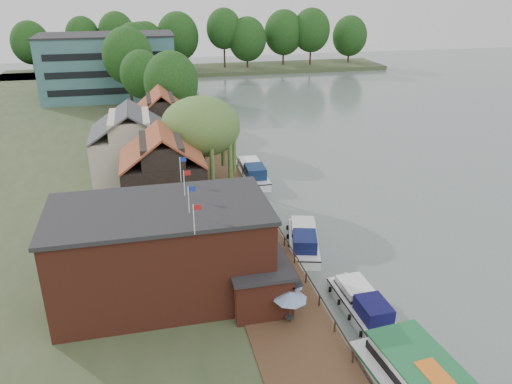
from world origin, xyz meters
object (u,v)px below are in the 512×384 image
umbrella_4 (254,227)px  cruiser_2 (252,170)px  willow (201,144)px  umbrella_2 (269,270)px  cottage_a (163,172)px  umbrella_0 (290,307)px  umbrella_3 (265,249)px  cruiser_0 (363,302)px  cottage_c (162,122)px  umbrella_5 (258,216)px  umbrella_1 (288,293)px  hotel_block (109,66)px  cottage_b (131,144)px  cruiser_1 (304,237)px  swan (355,357)px  pub (190,249)px

umbrella_4 → cruiser_2: size_ratio=0.24×
willow → umbrella_2: bearing=-83.3°
umbrella_4 → umbrella_2: bearing=-93.5°
cottage_a → umbrella_0: 21.67m
cottage_a → willow: size_ratio=0.82×
cruiser_2 → willow: bearing=-148.8°
umbrella_3 → umbrella_0: bearing=-92.1°
cruiser_0 → cottage_c: bearing=106.0°
willow → umbrella_5: bearing=-71.1°
umbrella_0 → umbrella_1: size_ratio=1.00×
hotel_block → cruiser_0: size_ratio=2.85×
umbrella_0 → umbrella_4: same height
cottage_b → umbrella_0: (10.10, -30.26, -2.96)m
willow → umbrella_0: bearing=-84.1°
hotel_block → umbrella_3: (14.39, -68.23, -4.86)m
hotel_block → umbrella_0: 77.70m
umbrella_2 → cottage_b: bearing=111.3°
willow → umbrella_4: 14.05m
cottage_c → cruiser_1: size_ratio=0.91×
umbrella_5 → swan: size_ratio=5.47×
umbrella_4 → cruiser_2: (3.68, 16.95, -1.07)m
umbrella_0 → swan: umbrella_0 is taller
cottage_c → umbrella_5: 26.10m
cottage_b → umbrella_4: size_ratio=4.04×
willow → swan: (6.00, -28.69, -5.99)m
cottage_a → umbrella_2: 17.15m
umbrella_1 → umbrella_3: (-0.07, 6.41, 0.00)m
cottage_a → hotel_block: bearing=97.1°
cruiser_1 → pub: bearing=-135.1°
cruiser_0 → swan: bearing=-120.4°
umbrella_0 → umbrella_5: bearing=85.4°
umbrella_2 → cruiser_2: umbrella_2 is taller
cottage_b → swan: cottage_b is taller
pub → umbrella_1: 7.79m
umbrella_2 → umbrella_5: bearing=82.0°
pub → umbrella_2: (5.89, -0.42, -2.36)m
hotel_block → cottage_b: (4.00, -46.00, -1.90)m
umbrella_2 → cruiser_2: bearing=80.3°
cruiser_0 → swan: size_ratio=20.26×
pub → cruiser_0: 13.19m
umbrella_5 → willow: bearing=108.9°
pub → cottage_c: size_ratio=2.35×
umbrella_4 → umbrella_0: bearing=-91.2°
hotel_block → cottage_a: size_ratio=2.95×
umbrella_0 → cruiser_1: bearing=67.3°
willow → umbrella_4: size_ratio=4.39×
umbrella_5 → umbrella_3: bearing=-97.6°
umbrella_0 → cruiser_1: (4.75, 11.35, -1.17)m
swan → cruiser_1: bearing=84.8°
umbrella_0 → cruiser_0: bearing=9.5°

